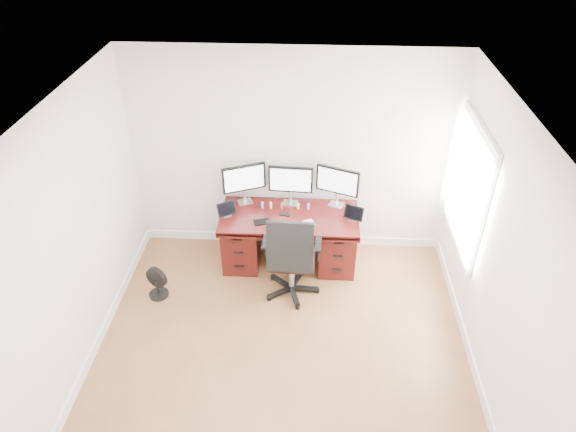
# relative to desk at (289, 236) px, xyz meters

# --- Properties ---
(ground) EXTENTS (4.50, 4.50, 0.00)m
(ground) POSITION_rel_desk_xyz_m (0.00, -1.83, -0.40)
(ground) COLOR brown
(ground) RESTS_ON ground
(back_wall) EXTENTS (4.00, 0.10, 2.70)m
(back_wall) POSITION_rel_desk_xyz_m (0.00, 0.42, 0.95)
(back_wall) COLOR white
(back_wall) RESTS_ON ground
(right_wall) EXTENTS (0.10, 4.50, 2.70)m
(right_wall) POSITION_rel_desk_xyz_m (2.00, -1.72, 0.95)
(right_wall) COLOR white
(right_wall) RESTS_ON ground
(desk) EXTENTS (1.70, 0.80, 0.75)m
(desk) POSITION_rel_desk_xyz_m (0.00, 0.00, 0.00)
(desk) COLOR #400E0C
(desk) RESTS_ON ground
(office_chair) EXTENTS (0.68, 0.65, 1.18)m
(office_chair) POSITION_rel_desk_xyz_m (0.06, -0.63, -0.01)
(office_chair) COLOR black
(office_chair) RESTS_ON ground
(floor_fan) EXTENTS (0.28, 0.24, 0.40)m
(floor_fan) POSITION_rel_desk_xyz_m (-1.55, -0.74, -0.21)
(floor_fan) COLOR black
(floor_fan) RESTS_ON ground
(monitor_left) EXTENTS (0.52, 0.25, 0.53)m
(monitor_left) POSITION_rel_desk_xyz_m (-0.58, 0.24, 0.68)
(monitor_left) COLOR silver
(monitor_left) RESTS_ON desk
(monitor_center) EXTENTS (0.55, 0.15, 0.53)m
(monitor_center) POSITION_rel_desk_xyz_m (-0.00, 0.24, 0.68)
(monitor_center) COLOR silver
(monitor_center) RESTS_ON desk
(monitor_right) EXTENTS (0.52, 0.23, 0.53)m
(monitor_right) POSITION_rel_desk_xyz_m (0.58, 0.24, 0.68)
(monitor_right) COLOR silver
(monitor_right) RESTS_ON desk
(tablet_left) EXTENTS (0.24, 0.19, 0.19)m
(tablet_left) POSITION_rel_desk_xyz_m (-0.77, -0.08, 0.43)
(tablet_left) COLOR silver
(tablet_left) RESTS_ON desk
(tablet_right) EXTENTS (0.25, 0.16, 0.19)m
(tablet_right) POSITION_rel_desk_xyz_m (0.78, -0.08, 0.43)
(tablet_right) COLOR silver
(tablet_right) RESTS_ON desk
(keyboard) EXTENTS (0.29, 0.16, 0.01)m
(keyboard) POSITION_rel_desk_xyz_m (-0.03, -0.25, 0.36)
(keyboard) COLOR white
(keyboard) RESTS_ON desk
(trackpad) EXTENTS (0.17, 0.17, 0.01)m
(trackpad) POSITION_rel_desk_xyz_m (0.24, -0.18, 0.35)
(trackpad) COLOR silver
(trackpad) RESTS_ON desk
(drawing_tablet) EXTENTS (0.22, 0.18, 0.01)m
(drawing_tablet) POSITION_rel_desk_xyz_m (-0.32, -0.19, 0.35)
(drawing_tablet) COLOR black
(drawing_tablet) RESTS_ON desk
(phone) EXTENTS (0.14, 0.09, 0.01)m
(phone) POSITION_rel_desk_xyz_m (-0.05, -0.02, 0.35)
(phone) COLOR black
(phone) RESTS_ON desk
(figurine_blue) EXTENTS (0.04, 0.04, 0.09)m
(figurine_blue) POSITION_rel_desk_xyz_m (-0.35, 0.12, 0.40)
(figurine_blue) COLOR #5979DA
(figurine_blue) RESTS_ON desk
(figurine_yellow) EXTENTS (0.04, 0.04, 0.09)m
(figurine_yellow) POSITION_rel_desk_xyz_m (-0.24, 0.12, 0.40)
(figurine_yellow) COLOR tan
(figurine_yellow) RESTS_ON desk
(figurine_brown) EXTENTS (0.04, 0.04, 0.09)m
(figurine_brown) POSITION_rel_desk_xyz_m (-0.10, 0.12, 0.40)
(figurine_brown) COLOR olive
(figurine_brown) RESTS_ON desk
(figurine_orange) EXTENTS (0.04, 0.04, 0.09)m
(figurine_orange) POSITION_rel_desk_xyz_m (0.10, 0.12, 0.40)
(figurine_orange) COLOR #F6C161
(figurine_orange) RESTS_ON desk
(figurine_purple) EXTENTS (0.04, 0.04, 0.09)m
(figurine_purple) POSITION_rel_desk_xyz_m (0.23, 0.12, 0.40)
(figurine_purple) COLOR #9762D5
(figurine_purple) RESTS_ON desk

